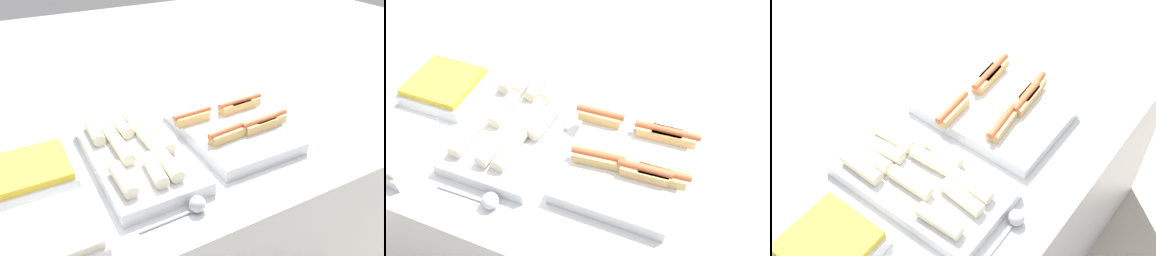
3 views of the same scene
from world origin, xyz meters
The scene contains 6 objects.
ground_plane centered at (0.00, 0.00, 0.00)m, with size 12.00×12.00×0.00m, color #ADA393.
counter centered at (0.00, 0.00, 0.44)m, with size 1.62×0.87×0.89m.
tray_hotdogs centered at (0.11, 0.00, 0.92)m, with size 0.41×0.50×0.10m.
tray_wraps centered at (-0.28, 0.00, 0.93)m, with size 0.31×0.56×0.10m.
tray_side_back centered at (-0.62, 0.06, 0.92)m, with size 0.26×0.25×0.07m.
serving_spoon_near centered at (-0.23, -0.31, 0.91)m, with size 0.21×0.05×0.05m.
Camera 3 is at (-0.99, -0.70, 2.29)m, focal length 50.00 mm.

